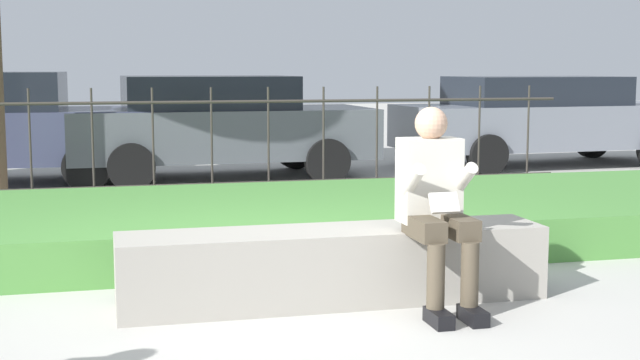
# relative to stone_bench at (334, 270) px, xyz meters

# --- Properties ---
(ground_plane) EXTENTS (60.00, 60.00, 0.00)m
(ground_plane) POSITION_rel_stone_bench_xyz_m (-0.28, 0.00, -0.22)
(ground_plane) COLOR #B2AFA8
(stone_bench) EXTENTS (2.80, 0.54, 0.49)m
(stone_bench) POSITION_rel_stone_bench_xyz_m (0.00, 0.00, 0.00)
(stone_bench) COLOR gray
(stone_bench) RESTS_ON ground_plane
(person_seated_reader) EXTENTS (0.42, 0.73, 1.28)m
(person_seated_reader) POSITION_rel_stone_bench_xyz_m (0.58, -0.31, 0.49)
(person_seated_reader) COLOR black
(person_seated_reader) RESTS_ON ground_plane
(grass_berm) EXTENTS (10.14, 2.79, 0.35)m
(grass_berm) POSITION_rel_stone_bench_xyz_m (-0.28, 2.09, -0.04)
(grass_berm) COLOR #4C893D
(grass_berm) RESTS_ON ground_plane
(iron_fence) EXTENTS (8.14, 0.03, 1.31)m
(iron_fence) POSITION_rel_stone_bench_xyz_m (-0.28, 4.10, 0.47)
(iron_fence) COLOR #332D28
(iron_fence) RESTS_ON ground_plane
(car_parked_right) EXTENTS (4.67, 2.05, 1.38)m
(car_parked_right) POSITION_rel_stone_bench_xyz_m (5.24, 7.05, 0.52)
(car_parked_right) COLOR slate
(car_parked_right) RESTS_ON ground_plane
(car_parked_center) EXTENTS (4.15, 2.07, 1.41)m
(car_parked_center) POSITION_rel_stone_bench_xyz_m (0.13, 6.66, 0.53)
(car_parked_center) COLOR #4C5156
(car_parked_center) RESTS_ON ground_plane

